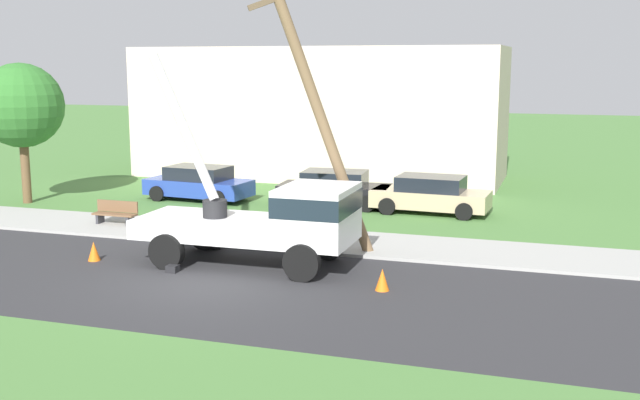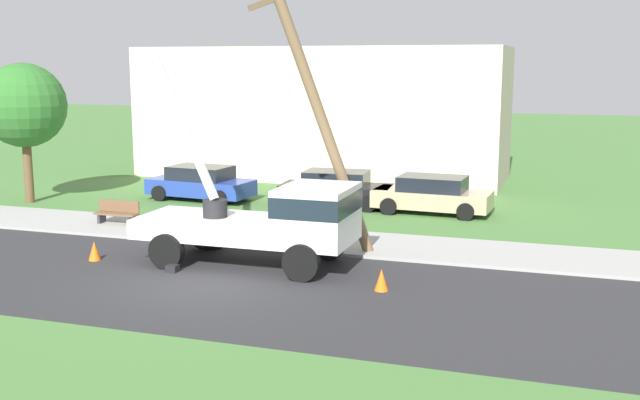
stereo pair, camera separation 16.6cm
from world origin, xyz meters
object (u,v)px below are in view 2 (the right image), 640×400
at_px(roadside_tree_near, 24,106).
at_px(parked_sedan_blue, 201,183).
at_px(leaning_utility_pole, 317,107).
at_px(traffic_cone_behind, 94,251).
at_px(parked_sedan_black, 336,189).
at_px(utility_truck, 273,217).
at_px(traffic_cone_ahead, 381,280).
at_px(park_bench, 117,213).
at_px(parked_sedan_tan, 432,195).

bearing_deg(roadside_tree_near, parked_sedan_blue, 23.24).
relative_size(leaning_utility_pole, roadside_tree_near, 1.51).
xyz_separation_m(traffic_cone_behind, parked_sedan_black, (4.12, 10.38, 0.43)).
height_order(utility_truck, parked_sedan_blue, utility_truck).
xyz_separation_m(traffic_cone_ahead, park_bench, (-10.67, 4.60, 0.18)).
distance_m(traffic_cone_ahead, parked_sedan_black, 11.61).
bearing_deg(parked_sedan_black, traffic_cone_behind, -111.62).
bearing_deg(utility_truck, parked_sedan_tan, 72.74).
relative_size(parked_sedan_tan, park_bench, 2.80).
bearing_deg(roadside_tree_near, park_bench, -25.77).
xyz_separation_m(parked_sedan_black, roadside_tree_near, (-12.19, -3.16, 3.23)).
bearing_deg(traffic_cone_ahead, parked_sedan_blue, 135.16).
distance_m(leaning_utility_pole, park_bench, 9.05).
bearing_deg(parked_sedan_blue, utility_truck, -52.39).
height_order(parked_sedan_blue, park_bench, parked_sedan_blue).
relative_size(parked_sedan_blue, roadside_tree_near, 0.80).
distance_m(traffic_cone_behind, parked_sedan_tan, 12.95).
xyz_separation_m(parked_sedan_tan, roadside_tree_near, (-16.07, -2.95, 3.23)).
bearing_deg(roadside_tree_near, traffic_cone_behind, -41.81).
bearing_deg(roadside_tree_near, leaning_utility_pole, -18.10).
bearing_deg(traffic_cone_behind, utility_truck, 11.69).
bearing_deg(parked_sedan_tan, parked_sedan_blue, -178.80).
distance_m(traffic_cone_ahead, roadside_tree_near, 18.69).
bearing_deg(parked_sedan_tan, leaning_utility_pole, -105.23).
relative_size(traffic_cone_behind, parked_sedan_tan, 0.12).
bearing_deg(parked_sedan_black, roadside_tree_near, -165.45).
bearing_deg(parked_sedan_blue, traffic_cone_ahead, -44.84).
bearing_deg(roadside_tree_near, utility_truck, -24.90).
height_order(traffic_cone_ahead, roadside_tree_near, roadside_tree_near).
distance_m(parked_sedan_blue, park_bench, 5.68).
xyz_separation_m(parked_sedan_black, park_bench, (-6.14, -6.08, -0.25)).
relative_size(leaning_utility_pole, parked_sedan_black, 1.90).
relative_size(utility_truck, roadside_tree_near, 1.20).
bearing_deg(traffic_cone_ahead, parked_sedan_black, 112.98).
bearing_deg(leaning_utility_pole, parked_sedan_tan, 74.77).
xyz_separation_m(park_bench, roadside_tree_near, (-6.05, 2.92, 3.48)).
distance_m(leaning_utility_pole, parked_sedan_black, 8.77).
height_order(parked_sedan_black, roadside_tree_near, roadside_tree_near).
xyz_separation_m(parked_sedan_blue, parked_sedan_black, (5.79, 0.42, 0.00)).
distance_m(traffic_cone_behind, parked_sedan_blue, 10.11).
xyz_separation_m(parked_sedan_blue, parked_sedan_tan, (9.68, 0.20, 0.00)).
height_order(parked_sedan_black, parked_sedan_tan, same).
xyz_separation_m(parked_sedan_tan, park_bench, (-10.03, -5.87, -0.25)).
bearing_deg(traffic_cone_behind, traffic_cone_ahead, -2.00).
height_order(leaning_utility_pole, parked_sedan_blue, leaning_utility_pole).
relative_size(utility_truck, leaning_utility_pole, 0.79).
xyz_separation_m(traffic_cone_ahead, parked_sedan_tan, (-0.64, 10.47, 0.43)).
bearing_deg(parked_sedan_blue, leaning_utility_pole, -43.85).
bearing_deg(parked_sedan_black, parked_sedan_tan, -3.14).
distance_m(parked_sedan_black, parked_sedan_tan, 3.89).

